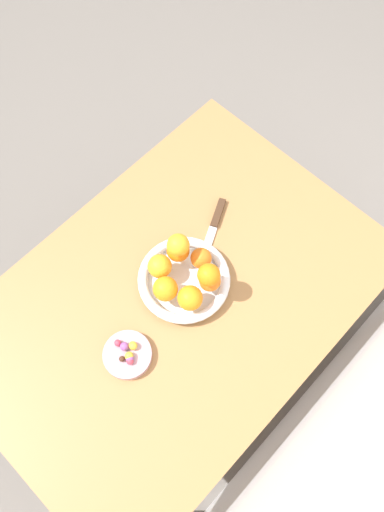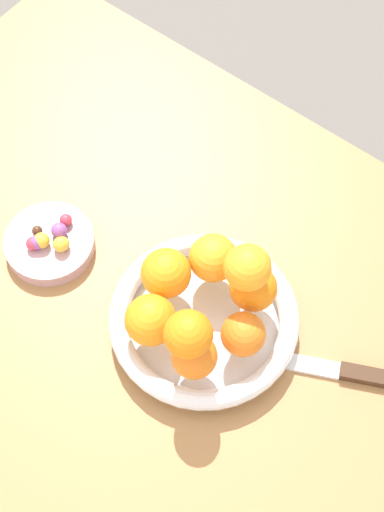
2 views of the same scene
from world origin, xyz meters
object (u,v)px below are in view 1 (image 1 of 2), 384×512
object	(u,v)px
candy_ball_1	(118,343)
candy_ball_7	(130,358)
candy_ball_2	(129,356)
orange_5	(190,298)
orange_1	(201,258)
orange_2	(178,250)
orange_4	(165,289)
orange_0	(210,281)
orange_3	(160,266)
candy_ball_5	(122,359)
candy_ball_4	(130,361)
candy_ball_6	(124,346)
orange_7	(209,275)
candy_ball_0	(133,345)
orange_6	(178,245)
candy_dish	(128,355)
fruit_bowl	(184,280)
dining_table	(176,308)
knife	(212,232)
candy_ball_3	(133,346)

from	to	relation	value
candy_ball_1	candy_ball_7	distance (m)	0.05
candy_ball_2	orange_5	bearing A→B (deg)	176.20
orange_1	orange_5	bearing A→B (deg)	29.25
orange_2	orange_4	bearing A→B (deg)	27.60
orange_0	orange_3	world-z (taller)	orange_3
candy_ball_1	candy_ball_5	world-z (taller)	candy_ball_1
candy_ball_4	candy_ball_6	size ratio (longest dim) A/B	0.84
orange_7	candy_ball_5	world-z (taller)	orange_7
orange_4	candy_ball_6	distance (m)	0.17
orange_4	candy_ball_0	distance (m)	0.16
orange_6	orange_5	bearing A→B (deg)	57.63
candy_dish	orange_1	size ratio (longest dim) A/B	2.20
fruit_bowl	orange_2	xyz separation A→B (m)	(-0.03, -0.05, 0.05)
candy_ball_0	orange_5	bearing A→B (deg)	171.35
orange_7	orange_4	bearing A→B (deg)	-37.21
candy_ball_7	orange_1	bearing A→B (deg)	-171.18
orange_6	candy_ball_0	bearing A→B (deg)	17.54
dining_table	knife	bearing A→B (deg)	-163.68
orange_6	candy_ball_6	bearing A→B (deg)	13.90
candy_ball_0	candy_ball_5	size ratio (longest dim) A/B	1.40
orange_7	candy_ball_3	world-z (taller)	orange_7
candy_dish	candy_ball_0	bearing A→B (deg)	-172.27
orange_7	candy_ball_3	distance (m)	0.26
dining_table	candy_dish	bearing A→B (deg)	6.50
candy_ball_2	knife	distance (m)	0.41
fruit_bowl	orange_4	xyz separation A→B (m)	(0.06, -0.00, 0.05)
candy_ball_6	candy_ball_5	bearing A→B (deg)	34.59
candy_ball_5	orange_6	bearing A→B (deg)	-164.01
candy_ball_5	candy_ball_3	bearing A→B (deg)	-176.51
orange_6	orange_2	bearing A→B (deg)	-127.52
orange_1	candy_ball_4	distance (m)	0.31
candy_dish	orange_4	xyz separation A→B (m)	(-0.17, -0.04, 0.06)
orange_7	candy_ball_7	distance (m)	0.28
candy_ball_4	fruit_bowl	bearing A→B (deg)	-167.42
candy_dish	orange_5	xyz separation A→B (m)	(-0.20, 0.02, 0.06)
candy_ball_4	candy_ball_7	xyz separation A→B (m)	(-0.00, -0.00, 0.00)
candy_ball_1	orange_1	bearing A→B (deg)	179.45
dining_table	candy_ball_5	xyz separation A→B (m)	(0.21, 0.02, 0.12)
orange_2	candy_ball_4	world-z (taller)	orange_2
candy_ball_7	candy_ball_6	bearing A→B (deg)	-109.69
orange_4	candy_ball_4	xyz separation A→B (m)	(0.18, 0.06, -0.04)
candy_ball_3	candy_ball_4	world-z (taller)	candy_ball_3
knife	dining_table	bearing A→B (deg)	16.32
dining_table	candy_dish	size ratio (longest dim) A/B	9.03
orange_6	orange_7	distance (m)	0.11
orange_0	candy_ball_0	distance (m)	0.25
orange_0	orange_2	size ratio (longest dim) A/B	0.93
candy_dish	candy_ball_0	distance (m)	0.03
candy_ball_7	knife	size ratio (longest dim) A/B	0.08
candy_dish	candy_ball_3	world-z (taller)	candy_ball_3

